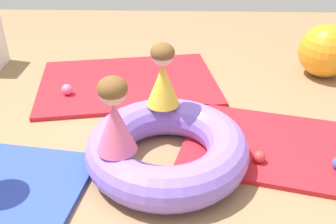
{
  "coord_description": "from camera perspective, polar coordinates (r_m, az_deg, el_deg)",
  "views": [
    {
      "loc": [
        0.22,
        -2.13,
        1.75
      ],
      "look_at": [
        0.15,
        0.26,
        0.33
      ],
      "focal_mm": 40.88,
      "sensor_mm": 36.0,
      "label": 1
    }
  ],
  "objects": [
    {
      "name": "child_in_pink",
      "position": [
        2.34,
        -7.97,
        -0.61
      ],
      "size": [
        0.27,
        0.27,
        0.51
      ],
      "rotation": [
        0.0,
        0.0,
        6.26
      ],
      "color": "#E5608E",
      "rests_on": "inflatable_cushion"
    },
    {
      "name": "play_ball_pink",
      "position": [
        3.72,
        -14.83,
        3.25
      ],
      "size": [
        0.1,
        0.1,
        0.1
      ],
      "primitive_type": "sphere",
      "color": "pink",
      "rests_on": "gym_mat_far_right"
    },
    {
      "name": "inflatable_cushion",
      "position": [
        2.71,
        -0.13,
        -5.42
      ],
      "size": [
        1.15,
        1.15,
        0.29
      ],
      "primitive_type": "torus",
      "color": "#8466E0",
      "rests_on": "ground"
    },
    {
      "name": "gym_mat_far_right",
      "position": [
        3.92,
        -5.95,
        4.4
      ],
      "size": [
        1.94,
        1.5,
        0.04
      ],
      "primitive_type": "cube",
      "rotation": [
        0.0,
        0.0,
        0.18
      ],
      "color": "red",
      "rests_on": "ground"
    },
    {
      "name": "exercise_ball_large",
      "position": [
        4.32,
        22.47,
        8.44
      ],
      "size": [
        0.55,
        0.55,
        0.55
      ],
      "primitive_type": "sphere",
      "color": "orange",
      "rests_on": "ground"
    },
    {
      "name": "child_in_yellow",
      "position": [
        2.84,
        -0.78,
        5.44
      ],
      "size": [
        0.35,
        0.35,
        0.49
      ],
      "rotation": [
        0.0,
        0.0,
        0.9
      ],
      "color": "yellow",
      "rests_on": "inflatable_cushion"
    },
    {
      "name": "gym_mat_front",
      "position": [
        3.06,
        16.22,
        -5.05
      ],
      "size": [
        1.62,
        1.26,
        0.04
      ],
      "primitive_type": "cube",
      "rotation": [
        0.0,
        0.0,
        -0.24
      ],
      "color": "red",
      "rests_on": "ground"
    },
    {
      "name": "ground_plane",
      "position": [
        2.76,
        -3.23,
        -8.53
      ],
      "size": [
        8.0,
        8.0,
        0.0
      ],
      "primitive_type": "plane",
      "color": "#93704C"
    },
    {
      "name": "play_ball_red",
      "position": [
        2.81,
        13.44,
        -6.52
      ],
      "size": [
        0.09,
        0.09,
        0.09
      ],
      "primitive_type": "sphere",
      "color": "red",
      "rests_on": "gym_mat_front"
    }
  ]
}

